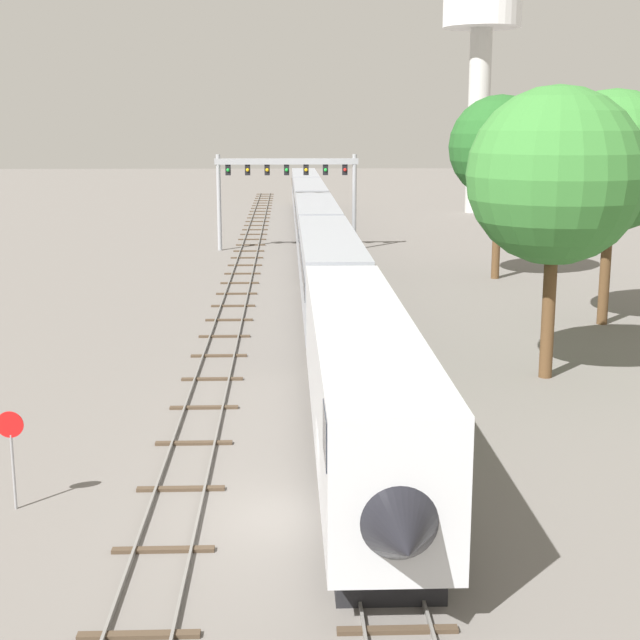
{
  "coord_description": "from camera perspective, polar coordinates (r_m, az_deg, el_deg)",
  "views": [
    {
      "loc": [
        -0.31,
        -23.84,
        10.66
      ],
      "look_at": [
        1.0,
        12.0,
        3.0
      ],
      "focal_mm": 51.85,
      "sensor_mm": 36.0,
      "label": 1
    }
  ],
  "objects": [
    {
      "name": "ground_plane",
      "position": [
        26.11,
        -1.26,
        -12.04
      ],
      "size": [
        400.0,
        400.0,
        0.0
      ],
      "primitive_type": "plane",
      "color": "slate"
    },
    {
      "name": "track_main",
      "position": [
        84.53,
        -0.51,
        4.86
      ],
      "size": [
        2.6,
        200.0,
        0.16
      ],
      "color": "slate",
      "rests_on": "ground"
    },
    {
      "name": "track_near",
      "position": [
        64.79,
        -4.89,
        2.6
      ],
      "size": [
        2.6,
        160.0,
        0.16
      ],
      "color": "slate",
      "rests_on": "ground"
    },
    {
      "name": "passenger_train",
      "position": [
        71.98,
        -0.24,
        5.64
      ],
      "size": [
        3.04,
        107.9,
        4.8
      ],
      "color": "silver",
      "rests_on": "ground"
    },
    {
      "name": "signal_gantry",
      "position": [
        78.93,
        -2.07,
        8.67
      ],
      "size": [
        12.1,
        0.49,
        8.1
      ],
      "color": "#999BA0",
      "rests_on": "ground"
    },
    {
      "name": "water_tower",
      "position": [
        114.91,
        9.94,
        17.06
      ],
      "size": [
        9.33,
        9.33,
        26.97
      ],
      "color": "beige",
      "rests_on": "ground"
    },
    {
      "name": "stop_sign",
      "position": [
        27.28,
        -18.5,
        -7.39
      ],
      "size": [
        0.76,
        0.08,
        2.88
      ],
      "color": "gray",
      "rests_on": "ground"
    },
    {
      "name": "trackside_tree_left",
      "position": [
        65.09,
        11.05,
        10.41
      ],
      "size": [
        7.02,
        7.02,
        12.57
      ],
      "color": "brown",
      "rests_on": "ground"
    },
    {
      "name": "trackside_tree_mid",
      "position": [
        51.28,
        17.59,
        9.32
      ],
      "size": [
        7.41,
        7.41,
        12.43
      ],
      "color": "brown",
      "rests_on": "ground"
    },
    {
      "name": "trackside_tree_right",
      "position": [
        39.45,
        14.33,
        8.57
      ],
      "size": [
        7.33,
        7.33,
        12.21
      ],
      "color": "brown",
      "rests_on": "ground"
    }
  ]
}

